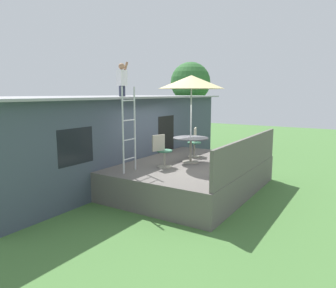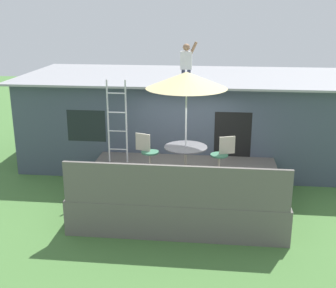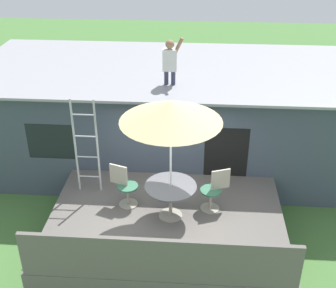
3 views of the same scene
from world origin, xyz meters
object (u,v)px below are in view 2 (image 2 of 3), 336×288
(patio_umbrella, at_px, (187,80))
(patio_chair_left, at_px, (147,152))
(person_figure, at_px, (187,60))
(patio_chair_right, at_px, (222,155))
(step_ladder, at_px, (117,122))
(patio_table, at_px, (186,153))

(patio_umbrella, height_order, patio_chair_left, patio_umbrella)
(patio_umbrella, xyz_separation_m, patio_chair_left, (-0.99, 0.35, -1.89))
(person_figure, relative_size, patio_chair_right, 1.21)
(person_figure, height_order, patio_chair_right, person_figure)
(patio_chair_left, bearing_deg, person_figure, 88.12)
(patio_umbrella, distance_m, patio_chair_right, 2.11)
(step_ladder, distance_m, patio_chair_left, 1.17)
(patio_table, xyz_separation_m, patio_chair_left, (-0.99, 0.35, -0.13))
(step_ladder, height_order, person_figure, person_figure)
(patio_table, distance_m, person_figure, 3.12)
(patio_umbrella, relative_size, person_figure, 2.29)
(patio_umbrella, bearing_deg, person_figure, 94.12)
(patio_chair_right, bearing_deg, step_ladder, -30.43)
(step_ladder, distance_m, person_figure, 2.73)
(patio_table, relative_size, patio_chair_right, 1.13)
(patio_umbrella, relative_size, patio_chair_right, 2.76)
(step_ladder, relative_size, person_figure, 1.98)
(person_figure, distance_m, patio_chair_left, 3.05)
(patio_table, bearing_deg, patio_chair_right, 20.33)
(patio_table, distance_m, step_ladder, 2.08)
(step_ladder, xyz_separation_m, patio_chair_right, (2.73, -0.49, -0.64))
(patio_table, bearing_deg, step_ladder, 156.33)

